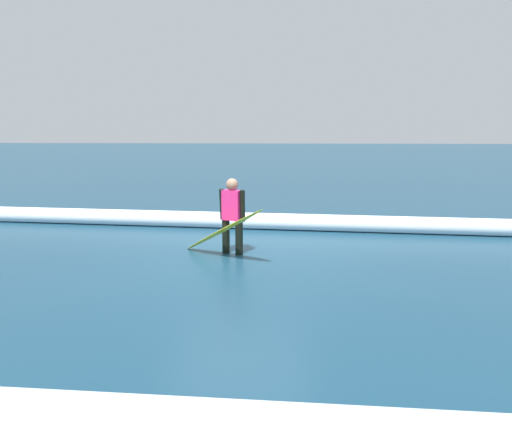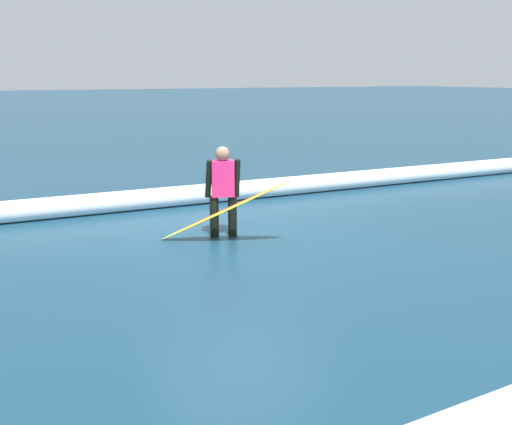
% 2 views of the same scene
% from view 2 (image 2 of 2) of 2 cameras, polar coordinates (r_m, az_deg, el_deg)
% --- Properties ---
extents(ground_plane, '(197.85, 197.85, 0.00)m').
position_cam_2_polar(ground_plane, '(8.79, -1.84, -2.55)').
color(ground_plane, navy).
extents(surfer, '(0.49, 0.33, 1.40)m').
position_cam_2_polar(surfer, '(8.70, -3.32, 2.56)').
color(surfer, black).
rests_on(surfer, ground_plane).
extents(surfboard, '(1.72, 1.48, 1.03)m').
position_cam_2_polar(surfboard, '(8.40, -3.12, 0.21)').
color(surfboard, yellow).
rests_on(surfboard, ground_plane).
extents(wave_crest_foreground, '(22.60, 1.55, 0.38)m').
position_cam_2_polar(wave_crest_foreground, '(11.09, -6.43, 1.77)').
color(wave_crest_foreground, white).
rests_on(wave_crest_foreground, ground_plane).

